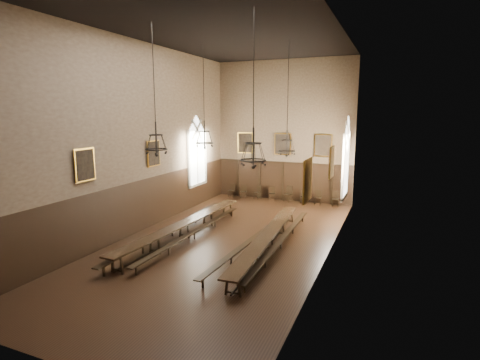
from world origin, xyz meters
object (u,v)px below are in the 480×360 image
Objects in this scene: chandelier_back_right at (287,144)px; chandelier_front_left at (156,141)px; table_left at (184,230)px; chair_1 at (244,194)px; chair_4 at (288,197)px; chair_5 at (303,199)px; chair_6 at (318,200)px; chandelier_back_left at (204,137)px; bench_right_outer at (281,243)px; chandelier_front_right at (253,151)px; chair_3 at (272,196)px; table_right at (267,242)px; chair_7 at (335,202)px; bench_left_inner at (194,234)px; bench_left_outer at (172,230)px; chair_2 at (258,195)px; bench_right_inner at (253,241)px; chair_0 at (232,193)px.

chandelier_back_right is 6.52m from chandelier_front_left.
table_left is 1.98× the size of chandelier_front_left.
chair_4 is (3.10, 0.04, 0.04)m from chair_1.
chair_6 is at bearing -12.09° from chair_5.
chandelier_back_left reaches higher than chair_5.
chandelier_back_left is 4.16m from chandelier_back_right.
bench_right_outer is 10.75× the size of chair_1.
chandelier_front_left is at bearing -118.99° from chair_5.
chandelier_front_right reaches higher than chair_6.
table_right is at bearing -90.88° from chair_3.
chair_7 is 9.43m from chandelier_back_left.
chair_1 reaches higher than bench_left_inner.
chair_6 reaches higher than table_left.
table_right is 0.92× the size of bench_left_outer.
chair_7 is (4.99, 8.70, 0.02)m from bench_left_inner.
bench_right_outer is 5.07m from chandelier_front_right.
chandelier_back_left reaches higher than table_right.
chair_2 is at bearing 122.06° from chandelier_back_right.
chair_6 is at bearing 87.33° from table_right.
chair_5 reaches higher than bench_left_inner.
chair_7 is at bearing -12.20° from chair_5.
chair_1 is (0.05, 8.73, -0.03)m from bench_left_outer.
bench_left_outer is at bearing 153.37° from chandelier_front_right.
bench_left_inner is 1.71× the size of chandelier_back_right.
bench_right_outer is at bearing -91.08° from chair_6.
chair_5 reaches higher than bench_left_outer.
chair_7 is at bearing 47.23° from chandelier_back_left.
bench_right_inner is (-0.69, 0.15, -0.10)m from table_right.
bench_left_inner is (0.54, -0.02, -0.11)m from table_left.
chair_4 is at bearing 103.92° from chandelier_back_right.
bench_right_outer is at bearing 4.39° from bench_left_outer.
chair_6 is 0.98× the size of chair_7.
table_right is 10.50× the size of chair_0.
bench_right_outer is 10.40× the size of chair_3.
chair_6 is (3.05, -0.11, 0.01)m from chair_3.
bench_right_outer is at bearing -77.62° from chandelier_back_right.
table_left is 1.05× the size of bench_right_inner.
chair_5 is at bearing 13.64° from chair_4.
bench_left_outer is 9.65m from chair_5.
chandelier_front_left is (-3.71, -5.35, 0.38)m from chandelier_back_right.
table_right is at bearing -87.32° from chandelier_back_right.
bench_right_inner is 10.27× the size of chair_0.
bench_right_inner is 10.11× the size of chair_2.
chair_3 is 11.88m from chandelier_front_left.
bench_left_outer is at bearing -127.48° from chair_5.
chandelier_front_right is (3.77, -2.49, 4.18)m from bench_left_inner.
chandelier_front_right is (-0.15, -11.19, 4.16)m from chair_6.
bench_right_outer is 8.37m from chair_7.
chandelier_back_right reaches higher than bench_left_outer.
chair_2 is at bearing 112.46° from table_right.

